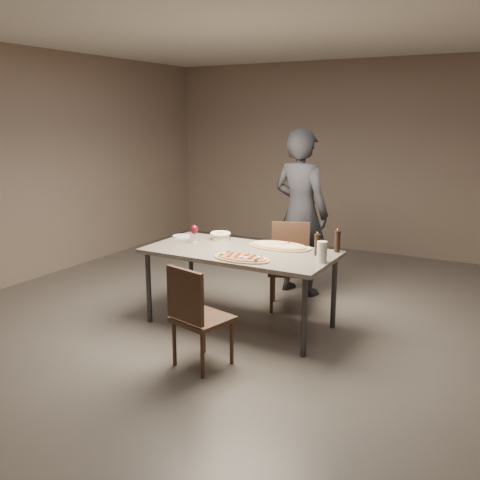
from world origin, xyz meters
The scene contains 14 objects.
room centered at (0.00, 0.00, 1.40)m, with size 7.00×7.00×7.00m.
dining_table centered at (0.00, 0.00, 0.69)m, with size 1.80×0.90×0.75m.
zucchini_pizza centered at (0.17, -0.28, 0.77)m, with size 0.54×0.30×0.05m.
ham_pizza centered at (0.28, 0.28, 0.77)m, with size 0.63×0.35×0.04m.
bread_basket centered at (-0.40, 0.31, 0.80)m, with size 0.21×0.21×0.08m.
oil_dish centered at (0.52, 0.32, 0.76)m, with size 0.14×0.14×0.02m.
pepper_mill_left centered at (0.83, 0.38, 0.86)m, with size 0.06×0.06×0.22m.
pepper_mill_right centered at (0.71, 0.17, 0.85)m, with size 0.06×0.06×0.22m.
carafe centered at (0.83, -0.02, 0.84)m, with size 0.09×0.09×0.19m.
wine_glass centered at (-0.57, 0.07, 0.87)m, with size 0.08×0.08×0.18m.
side_plate centered at (-0.83, 0.22, 0.76)m, with size 0.18×0.18×0.01m.
chair_near centered at (0.14, -0.98, 0.48)m, with size 0.49×0.49×0.85m.
chair_far centered at (0.20, 0.74, 0.50)m, with size 0.55×0.55×0.89m.
diner centered at (0.11, 1.20, 0.93)m, with size 0.68×0.45×1.87m, color black.
Camera 1 is at (2.39, -4.31, 1.99)m, focal length 40.00 mm.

